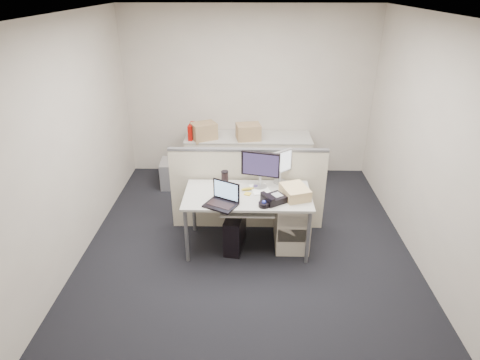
{
  "coord_description": "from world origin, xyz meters",
  "views": [
    {
      "loc": [
        0.01,
        -4.16,
        3.0
      ],
      "look_at": [
        -0.09,
        0.15,
        0.84
      ],
      "focal_mm": 30.0,
      "sensor_mm": 36.0,
      "label": 1
    }
  ],
  "objects_px": {
    "desk": "(248,199)",
    "desk_phone": "(274,199)",
    "monitor_main": "(260,170)",
    "laptop": "(220,196)"
  },
  "relations": [
    {
      "from": "laptop",
      "to": "monitor_main",
      "type": "bearing_deg",
      "value": 73.42
    },
    {
      "from": "desk",
      "to": "monitor_main",
      "type": "xyz_separation_m",
      "value": [
        0.15,
        0.18,
        0.3
      ]
    },
    {
      "from": "desk",
      "to": "desk_phone",
      "type": "bearing_deg",
      "value": -30.59
    },
    {
      "from": "monitor_main",
      "to": "desk_phone",
      "type": "relative_size",
      "value": 1.91
    },
    {
      "from": "laptop",
      "to": "desk_phone",
      "type": "height_order",
      "value": "laptop"
    },
    {
      "from": "desk",
      "to": "desk_phone",
      "type": "relative_size",
      "value": 6.17
    },
    {
      "from": "monitor_main",
      "to": "laptop",
      "type": "distance_m",
      "value": 0.65
    },
    {
      "from": "desk",
      "to": "laptop",
      "type": "relative_size",
      "value": 4.39
    },
    {
      "from": "monitor_main",
      "to": "laptop",
      "type": "height_order",
      "value": "monitor_main"
    },
    {
      "from": "desk_phone",
      "to": "monitor_main",
      "type": "bearing_deg",
      "value": 80.25
    }
  ]
}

